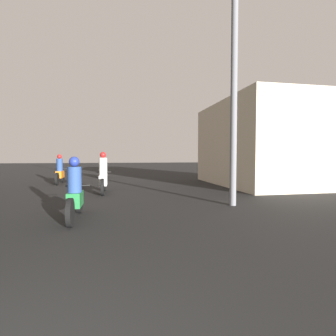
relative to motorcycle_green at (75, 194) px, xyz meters
The scene contains 6 objects.
motorcycle_green is the anchor object (origin of this frame).
motorcycle_white 4.46m from the motorcycle_green, 84.36° to the left, with size 0.60×2.05×1.68m.
motorcycle_orange 8.88m from the motorcycle_green, 103.47° to the left, with size 0.60×2.12×1.61m.
motorcycle_black 12.38m from the motorcycle_green, 89.74° to the left, with size 0.60×1.91×1.58m.
building_right_near 10.57m from the motorcycle_green, 36.78° to the left, with size 4.37×7.21×4.32m.
utility_pole_near 5.75m from the motorcycle_green, 11.86° to the left, with size 1.60×0.20×7.89m.
Camera 1 is at (0.92, -1.04, 1.51)m, focal length 28.00 mm.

